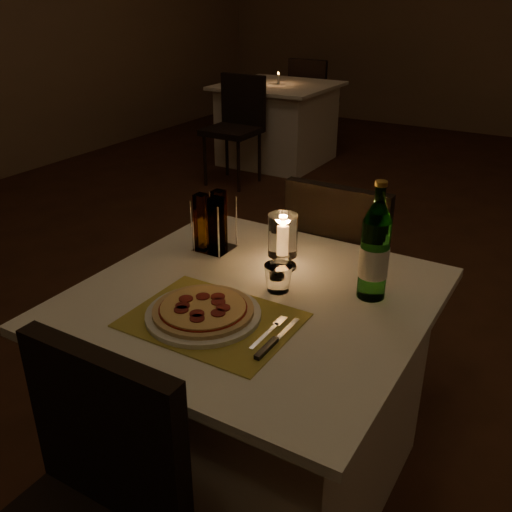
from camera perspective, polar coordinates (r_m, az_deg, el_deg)
The scene contains 16 objects.
floor at distance 2.65m, azimuth 14.32°, elevation -12.22°, with size 8.00×10.00×0.02m, color #432415.
main_table at distance 1.90m, azimuth -0.32°, elevation -13.55°, with size 1.00×1.00×0.74m.
chair_far at distance 2.36m, azimuth 8.68°, elevation -0.60°, with size 0.42×0.42×0.90m.
placemat at distance 1.58m, azimuth -4.38°, elevation -6.41°, with size 0.45×0.34×0.00m, color gold.
plate at distance 1.59m, azimuth -5.28°, elevation -5.83°, with size 0.32×0.32×0.01m, color white.
pizza at distance 1.58m, azimuth -5.31°, elevation -5.32°, with size 0.28×0.28×0.02m.
fork at distance 1.52m, azimuth 1.49°, elevation -7.40°, with size 0.02×0.18×0.00m.
knife at distance 1.46m, azimuth 1.51°, elevation -8.79°, with size 0.02×0.22×0.01m.
tumbler at distance 1.70m, azimuth 2.23°, elevation -2.21°, with size 0.08×0.08×0.08m, color white, non-canonical shape.
water_bottle at distance 1.66m, azimuth 11.77°, elevation 0.38°, with size 0.09×0.09×0.36m.
hurricane_candle at distance 1.82m, azimuth 2.69°, elevation 1.89°, with size 0.10×0.10×0.18m.
cruet_caddy at distance 1.95m, azimuth -4.35°, elevation 3.18°, with size 0.12×0.12×0.21m.
neighbor_table_left at distance 5.62m, azimuth 2.16°, elevation 13.12°, with size 1.00×1.00×0.74m.
neighbor_chair_la at distance 4.98m, azimuth -1.89°, elevation 13.58°, with size 0.42×0.42×0.90m.
neighbor_chair_lb at distance 6.21m, azimuth 5.50°, elevation 15.85°, with size 0.42×0.42×0.90m.
neighbor_candle_left at distance 5.55m, azimuth 2.23°, elevation 17.30°, with size 0.03×0.03×0.11m.
Camera 1 is at (0.49, -2.06, 1.57)m, focal length 40.00 mm.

